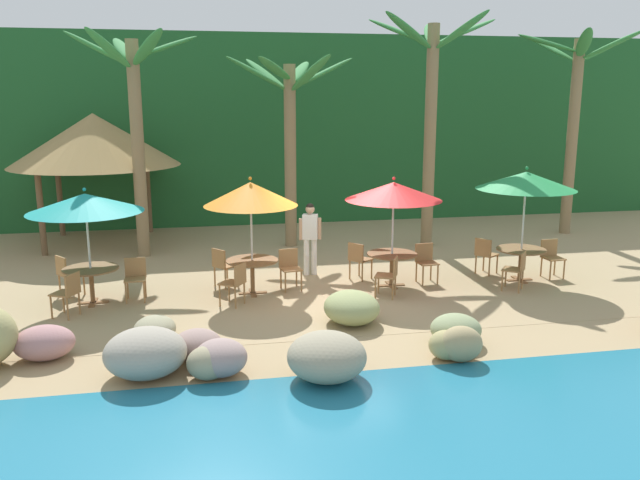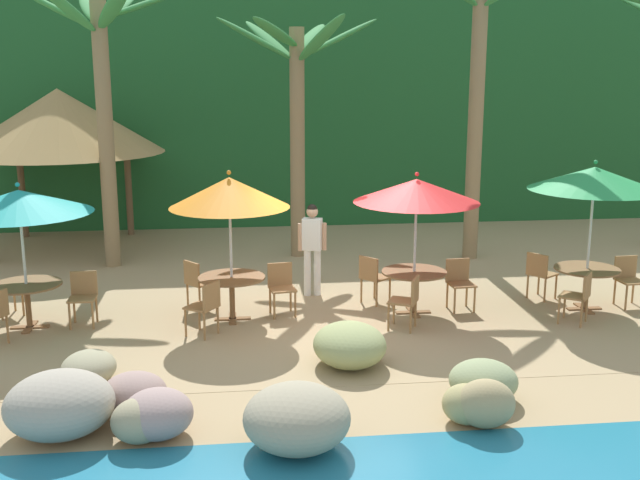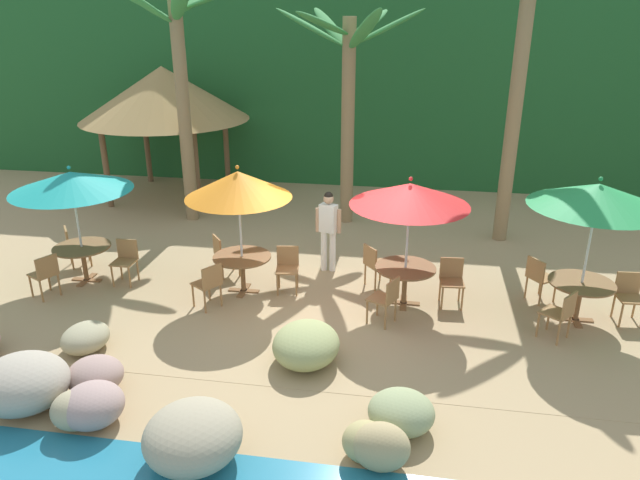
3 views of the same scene
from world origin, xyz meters
TOP-DOWN VIEW (x-y plane):
  - ground_plane at (0.00, 0.00)m, footprint 120.00×120.00m
  - terrace_deck at (0.00, 0.00)m, footprint 18.00×5.20m
  - foliage_backdrop at (0.00, 9.00)m, footprint 28.00×2.40m
  - rock_seawall at (-2.53, -3.16)m, footprint 14.64×3.51m
  - umbrella_teal at (-5.02, 0.25)m, footprint 2.24×2.24m
  - dining_table_teal at (-5.02, 0.25)m, footprint 1.10×1.10m
  - chair_teal_seaward at (-4.17, 0.34)m, footprint 0.42×0.43m
  - chair_teal_inland at (-5.60, 0.88)m, footprint 0.59×0.59m
  - chair_teal_left at (-5.32, -0.55)m, footprint 0.57×0.57m
  - umbrella_orange at (-1.77, 0.30)m, footprint 1.94×1.94m
  - dining_table_orange at (-1.77, 0.30)m, footprint 1.10×1.10m
  - chair_orange_seaward at (-0.95, 0.51)m, footprint 0.48×0.48m
  - chair_orange_inland at (-2.37, 0.92)m, footprint 0.60×0.59m
  - chair_orange_left at (-2.17, -0.46)m, footprint 0.59×0.59m
  - umbrella_red at (1.28, 0.29)m, footprint 2.09×2.09m
  - dining_table_red at (1.28, 0.29)m, footprint 1.10×1.10m
  - chair_red_seaward at (2.12, 0.45)m, footprint 0.45×0.46m
  - chair_red_inland at (0.69, 0.90)m, footprint 0.60×0.59m
  - chair_red_left at (1.00, -0.52)m, footprint 0.57×0.56m
  - umbrella_green at (4.27, 0.15)m, footprint 2.17×2.17m
  - dining_table_green at (4.27, 0.15)m, footprint 1.10×1.10m
  - chair_green_seaward at (5.11, 0.30)m, footprint 0.45×0.46m
  - chair_green_inland at (3.71, 0.79)m, footprint 0.59×0.59m
  - chair_green_left at (3.82, -0.57)m, footprint 0.60×0.59m
  - palm_tree_nearest at (-4.27, 4.16)m, footprint 3.22×3.04m
  - palm_tree_second at (-0.33, 4.60)m, footprint 3.43×3.22m
  - palm_tree_third at (3.42, 3.97)m, footprint 3.44×3.39m
  - palapa_hut at (-5.56, 6.00)m, footprint 4.64×4.64m
  - waiter_in_white at (-0.31, 1.53)m, footprint 0.52×0.30m

SIDE VIEW (x-z plane):
  - ground_plane at x=0.00m, z-range 0.00..0.00m
  - terrace_deck at x=0.00m, z-range 0.00..0.01m
  - rock_seawall at x=-2.53m, z-range -0.17..0.85m
  - chair_teal_seaward at x=-4.17m, z-range 0.08..0.95m
  - chair_teal_inland at x=-5.60m, z-range 0.08..0.95m
  - chair_teal_left at x=-5.32m, z-range 0.08..0.95m
  - chair_orange_seaward at x=-0.95m, z-range 0.08..0.95m
  - chair_orange_inland at x=-2.37m, z-range 0.08..0.95m
  - chair_orange_left at x=-2.17m, z-range 0.08..0.95m
  - chair_red_seaward at x=2.12m, z-range 0.08..0.95m
  - chair_red_inland at x=0.69m, z-range 0.08..0.95m
  - chair_red_left at x=1.00m, z-range 0.08..0.95m
  - chair_green_seaward at x=5.11m, z-range 0.08..0.95m
  - chair_green_inland at x=3.71m, z-range 0.08..0.95m
  - chair_green_left at x=3.82m, z-range 0.08..0.95m
  - dining_table_teal at x=-5.02m, z-range 0.24..0.98m
  - dining_table_orange at x=-1.77m, z-range 0.24..0.98m
  - dining_table_red at x=1.28m, z-range 0.24..0.98m
  - dining_table_green at x=4.27m, z-range 0.24..0.98m
  - waiter_in_white at x=-0.31m, z-range 0.14..1.84m
  - umbrella_teal at x=-5.02m, z-range 0.88..3.24m
  - umbrella_red at x=1.28m, z-range 0.90..3.32m
  - umbrella_orange at x=-1.77m, z-range 0.89..3.39m
  - umbrella_green at x=4.27m, z-range 0.99..3.58m
  - palapa_hut at x=-5.56m, z-range 1.09..4.72m
  - foliage_backdrop at x=0.00m, z-range 0.00..6.00m
  - palm_tree_second at x=-0.33m, z-range 0.95..6.10m
  - palm_tree_nearest at x=-4.27m, z-range 0.99..6.65m
  - palm_tree_third at x=3.42m, z-range 0.97..7.16m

